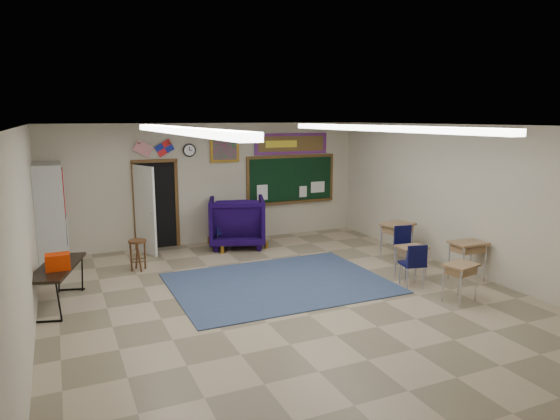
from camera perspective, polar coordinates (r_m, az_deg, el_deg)
name	(u,v)px	position (r m, az deg, el deg)	size (l,w,h in m)	color
floor	(288,299)	(8.90, 0.87, -10.09)	(9.00, 9.00, 0.00)	tan
back_wall	(212,184)	(12.65, -7.82, 3.01)	(8.00, 0.04, 3.00)	#B2A690
front_wall	(502,303)	(4.94, 24.03, -9.67)	(8.00, 0.04, 3.00)	#B2A690
left_wall	(25,238)	(7.72, -27.10, -2.84)	(0.04, 9.00, 3.00)	#B2A690
right_wall	(466,199)	(10.79, 20.50, 1.15)	(0.04, 9.00, 3.00)	#B2A690
ceiling	(288,126)	(8.33, 0.92, 9.62)	(8.00, 9.00, 0.04)	silver
area_rug	(279,283)	(9.66, -0.09, -8.34)	(4.00, 3.00, 0.02)	#344163
fluorescent_strips	(288,129)	(8.33, 0.92, 9.21)	(3.86, 6.00, 0.10)	white
doorway	(153,206)	(12.24, -14.32, 0.43)	(1.10, 0.89, 2.16)	black
chalkboard	(291,181)	(13.41, 1.29, 3.37)	(2.55, 0.14, 1.30)	#573718
bulletin_board	(291,144)	(13.32, 1.30, 7.58)	(2.10, 0.05, 0.55)	#B10F18
framed_art_print	(225,149)	(12.64, -6.34, 6.91)	(0.75, 0.05, 0.65)	#8B601A
wall_clock	(189,150)	(12.39, -10.33, 6.73)	(0.32, 0.05, 0.32)	black
wall_flags	(154,146)	(12.18, -14.23, 7.13)	(1.16, 0.06, 0.70)	red
storage_cabinet	(51,216)	(11.57, -24.72, -0.58)	(0.59, 1.25, 2.20)	#B1B1AD
wingback_armchair	(237,221)	(12.31, -4.94, -1.31)	(1.32, 1.35, 1.23)	black
student_chair_reading	(221,233)	(12.07, -6.75, -2.59)	(0.41, 0.41, 0.82)	black
student_chair_desk_a	(412,265)	(9.67, 14.87, -6.10)	(0.42, 0.42, 0.85)	black
student_chair_desk_b	(406,247)	(10.88, 14.25, -4.16)	(0.43, 0.43, 0.87)	black
student_desk_front_left	(411,261)	(10.13, 14.74, -5.64)	(0.58, 0.45, 0.67)	#8C6241
student_desk_front_right	(397,239)	(11.43, 13.22, -3.27)	(0.79, 0.66, 0.83)	#8C6241
student_desk_back_left	(460,281)	(9.18, 19.88, -7.60)	(0.64, 0.53, 0.67)	#8C6241
student_desk_back_right	(467,259)	(10.37, 20.61, -5.26)	(0.67, 0.51, 0.77)	#8C6241
folding_table	(59,284)	(9.25, -23.97, -7.73)	(1.00, 1.76, 0.95)	black
wooden_stool	(138,255)	(10.78, -15.92, -4.94)	(0.37, 0.37, 0.65)	#543319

